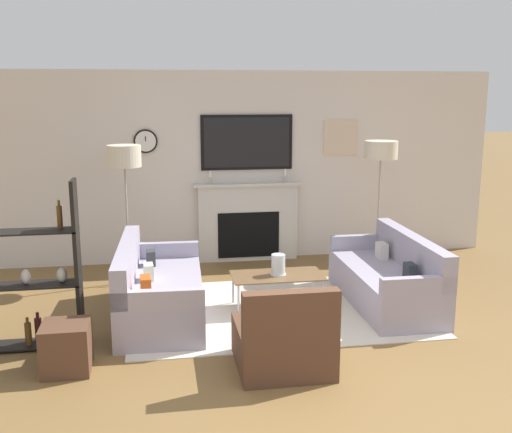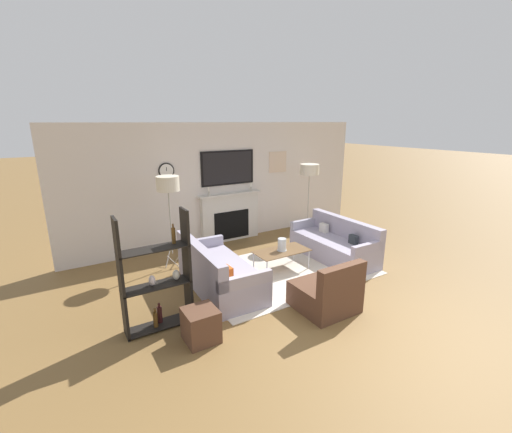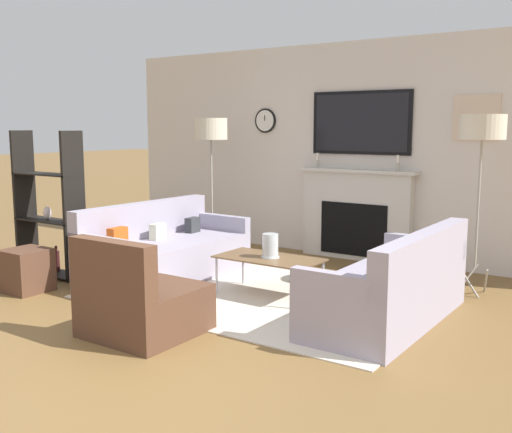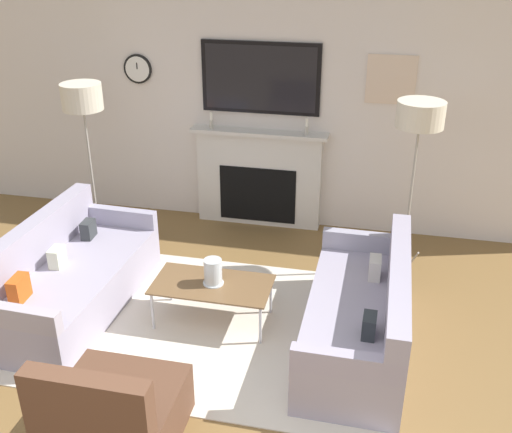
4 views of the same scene
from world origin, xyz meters
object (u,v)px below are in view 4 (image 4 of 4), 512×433
object	(u,v)px
couch_left	(68,280)
coffee_table	(212,286)
couch_right	(361,317)
hurricane_candle	(213,273)
floor_lamp_left	(82,99)
floor_lamp_right	(420,117)
armchair	(114,415)

from	to	relation	value
couch_left	coffee_table	world-z (taller)	couch_left
couch_left	coffee_table	size ratio (longest dim) A/B	1.87
couch_right	hurricane_candle	bearing A→B (deg)	176.85
couch_left	hurricane_candle	size ratio (longest dim) A/B	8.21
coffee_table	floor_lamp_left	bearing A→B (deg)	143.84
couch_right	floor_lamp_right	distance (m)	1.90
couch_left	couch_right	bearing A→B (deg)	-0.03
couch_right	hurricane_candle	size ratio (longest dim) A/B	8.13
couch_right	armchair	world-z (taller)	armchair
coffee_table	floor_lamp_left	xyz separation A→B (m)	(-1.69, 1.23, 1.24)
hurricane_candle	floor_lamp_left	distance (m)	2.37
couch_left	couch_right	distance (m)	2.63
couch_right	floor_lamp_left	world-z (taller)	floor_lamp_left
couch_right	floor_lamp_right	xyz separation A→B (m)	(0.35, 1.30, 1.34)
couch_right	coffee_table	bearing A→B (deg)	177.17
coffee_table	floor_lamp_right	bearing A→B (deg)	36.98
couch_left	floor_lamp_left	distance (m)	1.88
floor_lamp_right	armchair	bearing A→B (deg)	-124.63
coffee_table	hurricane_candle	world-z (taller)	hurricane_candle
couch_left	floor_lamp_right	size ratio (longest dim) A/B	1.08
armchair	floor_lamp_left	xyz separation A→B (m)	(-1.44, 2.73, 1.35)
coffee_table	floor_lamp_right	xyz separation A→B (m)	(1.64, 1.23, 1.26)
coffee_table	floor_lamp_right	distance (m)	2.41
armchair	coffee_table	bearing A→B (deg)	80.58
floor_lamp_left	armchair	bearing A→B (deg)	-62.22
floor_lamp_left	couch_right	bearing A→B (deg)	-23.54
armchair	floor_lamp_right	distance (m)	3.59
coffee_table	hurricane_candle	size ratio (longest dim) A/B	4.39
armchair	floor_lamp_left	bearing A→B (deg)	117.78
couch_right	floor_lamp_right	bearing A→B (deg)	74.93
couch_left	coffee_table	xyz separation A→B (m)	(1.34, 0.06, 0.08)
floor_lamp_left	floor_lamp_right	bearing A→B (deg)	-0.00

